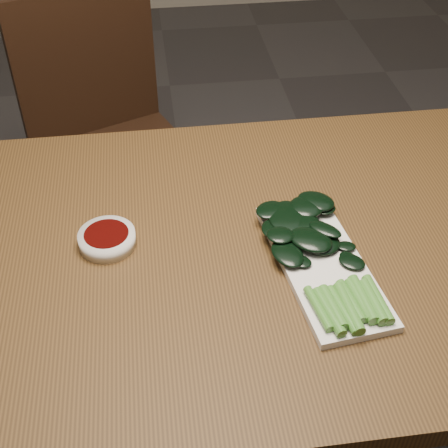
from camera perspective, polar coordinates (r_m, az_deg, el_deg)
table at (r=1.15m, az=-0.20°, el=-4.59°), size 1.40×0.80×0.75m
chair_far at (r=1.91m, az=-10.48°, el=7.98°), size 0.56×0.56×0.89m
sauce_bowl at (r=1.12m, az=-10.64°, el=-1.34°), size 0.10×0.10×0.03m
serving_plate at (r=1.07m, az=8.97°, el=-3.66°), size 0.17×0.35×0.01m
gai_lan at (r=1.08m, az=8.35°, el=-2.06°), size 0.18×0.35×0.03m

